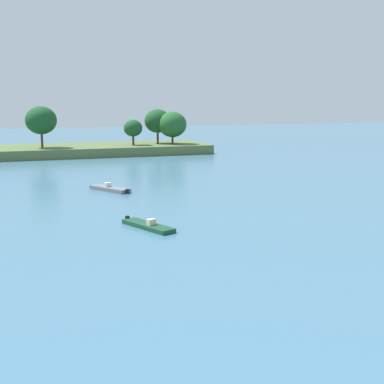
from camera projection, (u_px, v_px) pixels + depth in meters
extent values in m
cube|color=#566B3D|center=(72.00, 150.00, 103.87)|extent=(54.52, 16.19, 1.81)
cylinder|color=#513823|center=(42.00, 140.00, 99.19)|extent=(0.44, 0.44, 2.86)
ellipsoid|color=#194C23|center=(41.00, 120.00, 98.52)|extent=(5.88, 5.88, 5.29)
cylinder|color=#513823|center=(133.00, 140.00, 105.22)|extent=(0.44, 0.44, 1.90)
ellipsoid|color=#194C23|center=(133.00, 128.00, 104.79)|extent=(3.77, 3.77, 3.39)
cylinder|color=#513823|center=(158.00, 137.00, 109.38)|extent=(0.44, 0.44, 2.47)
ellipsoid|color=#194C23|center=(158.00, 121.00, 108.78)|extent=(5.46, 5.46, 4.92)
cylinder|color=#513823|center=(173.00, 140.00, 108.03)|extent=(0.44, 0.44, 1.67)
ellipsoid|color=#235B28|center=(172.00, 124.00, 107.47)|extent=(5.85, 5.85, 5.27)
cube|color=#19472D|center=(148.00, 226.00, 44.74)|extent=(3.59, 5.89, 0.37)
cube|color=beige|center=(151.00, 222.00, 44.35)|extent=(0.85, 0.74, 0.50)
cube|color=black|center=(127.00, 219.00, 46.94)|extent=(0.40, 0.38, 0.56)
cube|color=slate|center=(110.00, 189.00, 62.98)|extent=(4.34, 5.84, 0.46)
cube|color=white|center=(107.00, 185.00, 63.18)|extent=(0.94, 0.83, 0.50)
cube|color=black|center=(127.00, 191.00, 61.02)|extent=(0.42, 0.40, 0.56)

